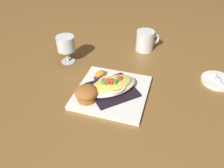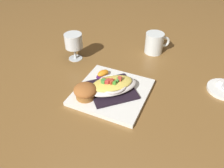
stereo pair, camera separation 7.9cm
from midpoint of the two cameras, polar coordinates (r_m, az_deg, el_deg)
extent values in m
plane|color=brown|center=(0.82, 2.76, -2.57)|extent=(2.60, 2.60, 0.00)
cube|color=white|center=(0.81, 2.78, -2.18)|extent=(0.30, 0.30, 0.02)
cube|color=black|center=(0.81, 2.80, -1.57)|extent=(0.21, 0.21, 0.01)
ellipsoid|color=silver|center=(0.79, 2.84, -0.63)|extent=(0.21, 0.18, 0.03)
torus|color=silver|center=(0.79, 2.86, -0.10)|extent=(0.15, 0.15, 0.01)
ellipsoid|color=#E8D059|center=(0.79, 2.87, 0.06)|extent=(0.17, 0.15, 0.02)
cube|color=#AD502F|center=(0.78, 2.63, 0.68)|extent=(0.01, 0.01, 0.01)
cube|color=green|center=(0.77, 3.51, 0.20)|extent=(0.01, 0.01, 0.01)
cube|color=#489E46|center=(0.78, 4.28, 0.75)|extent=(0.01, 0.01, 0.01)
cube|color=#CD4A38|center=(0.78, 4.84, 1.25)|extent=(0.01, 0.01, 0.01)
cube|color=#49983F|center=(0.77, 0.76, 0.62)|extent=(0.02, 0.02, 0.01)
cube|color=#D3452D|center=(0.78, 3.00, 0.88)|extent=(0.01, 0.01, 0.01)
cube|color=#D03E39|center=(0.77, 1.61, 0.52)|extent=(0.01, 0.01, 0.01)
cube|color=#D54531|center=(0.77, 2.18, 0.72)|extent=(0.02, 0.02, 0.01)
cube|color=#C8482D|center=(0.77, 2.84, 0.38)|extent=(0.02, 0.02, 0.01)
cube|color=#B25032|center=(0.78, 0.68, 0.98)|extent=(0.01, 0.01, 0.01)
cube|color=#53A539|center=(0.78, 4.44, 1.13)|extent=(0.01, 0.01, 0.01)
cylinder|color=#9C632C|center=(0.77, -3.87, -2.79)|extent=(0.07, 0.07, 0.02)
ellipsoid|color=#A15D2B|center=(0.76, -3.94, -1.65)|extent=(0.08, 0.08, 0.04)
ellipsoid|color=#4C0F23|center=(0.76, -3.96, -1.14)|extent=(0.03, 0.03, 0.01)
ellipsoid|color=#451B56|center=(0.87, -0.11, 1.88)|extent=(0.05, 0.06, 0.01)
ellipsoid|color=orange|center=(0.87, 0.31, 2.69)|extent=(0.05, 0.06, 0.02)
cylinder|color=white|center=(1.06, 12.82, 10.08)|extent=(0.08, 0.08, 0.09)
torus|color=white|center=(1.08, 15.23, 10.24)|extent=(0.05, 0.03, 0.05)
cylinder|color=#4C2D14|center=(1.07, 12.62, 8.83)|extent=(0.07, 0.07, 0.04)
cylinder|color=white|center=(1.02, -7.08, 6.51)|extent=(0.06, 0.06, 0.00)
cylinder|color=white|center=(1.00, -7.20, 7.88)|extent=(0.01, 0.01, 0.05)
cylinder|color=white|center=(0.97, -7.47, 10.76)|extent=(0.08, 0.08, 0.06)
cylinder|color=silver|center=(0.98, -7.40, 9.97)|extent=(0.06, 0.06, 0.03)
cylinder|color=white|center=(0.94, 28.79, -1.29)|extent=(0.12, 0.12, 0.01)
cylinder|color=white|center=(0.95, 28.24, 0.37)|extent=(0.02, 0.02, 0.02)
camera|label=1|loc=(0.04, -87.14, 2.29)|focal=35.91mm
camera|label=2|loc=(0.04, 92.86, -2.29)|focal=35.91mm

